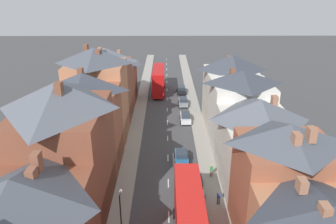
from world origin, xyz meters
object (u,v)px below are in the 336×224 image
object	(u,v)px
double_decker_bus_lead	(189,217)
double_decker_bus_mid_street	(159,80)
car_near_silver	(186,117)
pedestrian_mid_left	(219,197)
car_mid_white	(195,184)
car_parked_left_b	(181,90)
street_lamp	(121,216)
car_near_blue	(183,102)
pedestrian_mid_right	(211,170)
car_parked_left_a	(182,157)

from	to	relation	value
double_decker_bus_lead	double_decker_bus_mid_street	world-z (taller)	same
car_near_silver	pedestrian_mid_left	world-z (taller)	pedestrian_mid_left
pedestrian_mid_left	car_mid_white	bearing A→B (deg)	130.39
car_parked_left_b	street_lamp	xyz separation A→B (m)	(-7.35, -43.37, 2.44)
car_near_blue	car_parked_left_b	xyz separation A→B (m)	(0.00, 7.45, 0.01)
pedestrian_mid_right	pedestrian_mid_left	bearing A→B (deg)	-89.36
car_parked_left_a	street_lamp	distance (m)	16.06
double_decker_bus_mid_street	street_lamp	distance (m)	44.01
double_decker_bus_lead	street_lamp	size ratio (longest dim) A/B	1.96
car_parked_left_a	pedestrian_mid_right	world-z (taller)	pedestrian_mid_right
car_near_blue	car_near_silver	world-z (taller)	car_near_blue
car_parked_left_b	car_mid_white	xyz separation A→B (m)	(0.00, -35.10, 0.04)
car_parked_left_a	pedestrian_mid_left	distance (m)	9.73
double_decker_bus_mid_street	car_parked_left_b	size ratio (longest dim) A/B	2.78
car_near_silver	car_parked_left_b	xyz separation A→B (m)	(0.00, 15.18, 0.01)
car_mid_white	double_decker_bus_mid_street	bearing A→B (deg)	97.84
double_decker_bus_lead	car_mid_white	xyz separation A→B (m)	(1.31, 7.96, -1.98)
pedestrian_mid_left	double_decker_bus_lead	bearing A→B (deg)	-123.78
car_parked_left_a	street_lamp	bearing A→B (deg)	-112.39
car_near_silver	double_decker_bus_lead	bearing A→B (deg)	-92.69
pedestrian_mid_left	street_lamp	world-z (taller)	street_lamp
car_mid_white	street_lamp	world-z (taller)	street_lamp
double_decker_bus_mid_street	car_mid_white	distance (m)	36.05
car_near_silver	street_lamp	size ratio (longest dim) A/B	0.78
double_decker_bus_lead	pedestrian_mid_right	world-z (taller)	double_decker_bus_lead
car_near_blue	street_lamp	bearing A→B (deg)	-101.56
car_parked_left_a	street_lamp	world-z (taller)	street_lamp
pedestrian_mid_left	double_decker_bus_mid_street	bearing A→B (deg)	100.59
double_decker_bus_mid_street	pedestrian_mid_right	bearing A→B (deg)	-77.83
double_decker_bus_lead	street_lamp	distance (m)	6.06
car_near_silver	car_parked_left_b	distance (m)	15.18
double_decker_bus_lead	car_parked_left_a	xyz separation A→B (m)	(0.01, 14.37, -1.98)
car_mid_white	street_lamp	bearing A→B (deg)	-131.61
car_near_blue	pedestrian_mid_left	bearing A→B (deg)	-85.75
double_decker_bus_mid_street	car_mid_white	xyz separation A→B (m)	(4.91, -35.66, -1.98)
double_decker_bus_lead	pedestrian_mid_right	size ratio (longest dim) A/B	6.71
double_decker_bus_lead	pedestrian_mid_left	size ratio (longest dim) A/B	6.71
car_near_blue	car_mid_white	distance (m)	27.65
car_parked_left_a	street_lamp	xyz separation A→B (m)	(-6.05, -14.68, 2.41)
double_decker_bus_mid_street	car_mid_white	bearing A→B (deg)	-82.16
car_near_silver	double_decker_bus_mid_street	bearing A→B (deg)	107.32
double_decker_bus_lead	car_near_silver	world-z (taller)	double_decker_bus_lead
car_near_silver	car_mid_white	world-z (taller)	car_mid_white
car_near_silver	pedestrian_mid_right	world-z (taller)	pedestrian_mid_right
car_parked_left_a	car_near_blue	bearing A→B (deg)	86.50
double_decker_bus_mid_street	street_lamp	xyz separation A→B (m)	(-2.44, -43.94, 0.43)
pedestrian_mid_right	car_mid_white	bearing A→B (deg)	-128.44
car_near_silver	pedestrian_mid_left	bearing A→B (deg)	-84.31
car_near_blue	car_parked_left_b	world-z (taller)	car_parked_left_b
pedestrian_mid_right	street_lamp	bearing A→B (deg)	-130.84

